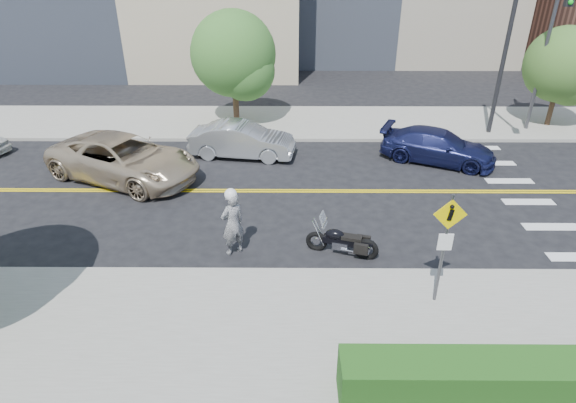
% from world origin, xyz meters
% --- Properties ---
extents(ground_plane, '(120.00, 120.00, 0.00)m').
position_xyz_m(ground_plane, '(0.00, 0.00, 0.00)').
color(ground_plane, black).
rests_on(ground_plane, ground).
extents(sidewalk_near, '(60.00, 5.00, 0.15)m').
position_xyz_m(sidewalk_near, '(0.00, -7.50, 0.07)').
color(sidewalk_near, '#9E9B91').
rests_on(sidewalk_near, ground_plane).
extents(sidewalk_far, '(60.00, 5.00, 0.15)m').
position_xyz_m(sidewalk_far, '(0.00, 7.50, 0.07)').
color(sidewalk_far, '#9E9B91').
rests_on(sidewalk_far, ground_plane).
extents(hedge, '(9.00, 0.90, 1.00)m').
position_xyz_m(hedge, '(6.00, -9.30, 0.65)').
color(hedge, '#235619').
rests_on(hedge, sidewalk_near).
extents(lamp_post, '(0.16, 0.16, 8.00)m').
position_xyz_m(lamp_post, '(12.00, 6.50, 4.15)').
color(lamp_post, '#4C4C51').
rests_on(lamp_post, sidewalk_far).
extents(traffic_light, '(0.28, 4.50, 7.00)m').
position_xyz_m(traffic_light, '(10.00, 5.08, 4.67)').
color(traffic_light, black).
rests_on(traffic_light, sidewalk_far).
extents(pedestrian_sign, '(0.78, 0.08, 3.00)m').
position_xyz_m(pedestrian_sign, '(4.20, -6.31, 1.96)').
color(pedestrian_sign, '#4C4C51').
rests_on(pedestrian_sign, sidewalk_near).
extents(motorcyclist, '(0.87, 0.82, 2.12)m').
position_xyz_m(motorcyclist, '(-1.13, -4.02, 1.06)').
color(motorcyclist, silver).
rests_on(motorcyclist, ground).
extents(motorcycle, '(2.18, 1.20, 1.27)m').
position_xyz_m(motorcycle, '(2.05, -4.07, 0.63)').
color(motorcycle, black).
rests_on(motorcycle, ground).
extents(suv, '(6.64, 5.06, 1.67)m').
position_xyz_m(suv, '(-5.87, 1.05, 0.84)').
color(suv, '#C1AC8D').
rests_on(suv, ground).
extents(parked_car_silver, '(4.59, 2.14, 1.46)m').
position_xyz_m(parked_car_silver, '(-1.53, 3.30, 0.73)').
color(parked_car_silver, '#B0B4B8').
rests_on(parked_car_silver, ground).
extents(parked_car_blue, '(5.02, 3.63, 1.35)m').
position_xyz_m(parked_car_blue, '(6.65, 2.80, 0.68)').
color(parked_car_blue, '#1A1F50').
rests_on(parked_car_blue, ground).
extents(tree_far_a, '(4.03, 4.03, 5.51)m').
position_xyz_m(tree_far_a, '(-2.20, 7.38, 3.49)').
color(tree_far_a, '#382619').
rests_on(tree_far_a, ground).
extents(tree_far_b, '(3.50, 3.50, 4.84)m').
position_xyz_m(tree_far_b, '(13.28, 7.05, 3.08)').
color(tree_far_b, '#382619').
rests_on(tree_far_b, ground).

